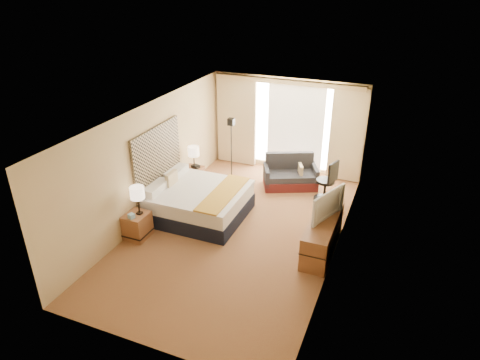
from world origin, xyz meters
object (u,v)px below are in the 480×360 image
at_px(television, 324,203).
at_px(lamp_right, 194,152).
at_px(media_dresser, 323,234).
at_px(nightstand_left, 137,226).
at_px(loveseat, 290,176).
at_px(floor_lamp, 231,137).
at_px(bed, 199,202).
at_px(lamp_left, 137,193).
at_px(nightstand_right, 193,178).
at_px(desk_chair, 327,183).

bearing_deg(television, lamp_right, 91.49).
relative_size(media_dresser, lamp_right, 3.05).
bearing_deg(nightstand_left, loveseat, 56.90).
bearing_deg(floor_lamp, bed, -87.53).
relative_size(loveseat, lamp_left, 2.45).
xyz_separation_m(loveseat, lamp_left, (-2.25, -3.49, 0.76)).
bearing_deg(nightstand_left, floor_lamp, 77.87).
bearing_deg(lamp_left, floor_lamp, 78.69).
bearing_deg(lamp_right, floor_lamp, 50.73).
bearing_deg(lamp_left, media_dresser, 15.38).
xyz_separation_m(nightstand_right, television, (3.65, -1.34, 0.72)).
bearing_deg(television, bed, 109.66).
height_order(media_dresser, floor_lamp, floor_lamp).
height_order(nightstand_right, lamp_left, lamp_left).
relative_size(bed, desk_chair, 1.92).
height_order(nightstand_right, floor_lamp, floor_lamp).
bearing_deg(nightstand_left, desk_chair, 43.06).
xyz_separation_m(media_dresser, lamp_left, (-3.64, -1.00, 0.69)).
relative_size(loveseat, desk_chair, 1.47).
height_order(bed, desk_chair, desk_chair).
height_order(loveseat, desk_chair, desk_chair).
bearing_deg(lamp_left, loveseat, 57.22).
distance_m(loveseat, lamp_right, 2.59).
height_order(loveseat, lamp_left, lamp_left).
distance_m(nightstand_left, television, 3.90).
bearing_deg(lamp_right, desk_chair, 10.46).
relative_size(media_dresser, desk_chair, 1.71).
bearing_deg(media_dresser, television, 114.64).
height_order(nightstand_left, nightstand_right, same).
relative_size(nightstand_right, desk_chair, 0.52).
bearing_deg(loveseat, media_dresser, -85.44).
bearing_deg(desk_chair, loveseat, 178.42).
relative_size(bed, television, 1.97).
xyz_separation_m(nightstand_left, media_dresser, (3.70, 1.05, 0.07)).
distance_m(bed, lamp_right, 1.59).
xyz_separation_m(floor_lamp, lamp_left, (-0.66, -3.30, -0.17)).
xyz_separation_m(bed, lamp_left, (-0.75, -1.23, 0.68)).
distance_m(bed, lamp_left, 1.60).
bearing_deg(media_dresser, lamp_left, -164.62).
bearing_deg(lamp_right, lamp_left, -89.58).
bearing_deg(floor_lamp, desk_chair, -4.76).
xyz_separation_m(lamp_left, lamp_right, (-0.02, 2.47, -0.03)).
relative_size(floor_lamp, lamp_right, 2.90).
relative_size(desk_chair, television, 1.03).
distance_m(loveseat, television, 2.82).
xyz_separation_m(bed, loveseat, (1.50, 2.25, -0.08)).
distance_m(loveseat, floor_lamp, 1.85).
relative_size(lamp_left, television, 0.61).
bearing_deg(television, loveseat, 51.61).
distance_m(nightstand_right, bed, 1.46).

